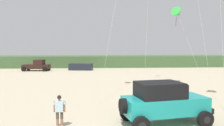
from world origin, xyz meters
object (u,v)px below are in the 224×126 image
at_px(jeep, 164,102).
at_px(kite_black_sled, 178,14).
at_px(distant_pickup, 37,66).
at_px(distant_sedan, 81,67).
at_px(person_watching, 59,109).

distance_m(jeep, kite_black_sled, 14.69).
height_order(jeep, kite_black_sled, kite_black_sled).
bearing_deg(kite_black_sled, distant_pickup, 137.87).
distance_m(jeep, distant_sedan, 30.92).
relative_size(jeep, distant_pickup, 1.05).
distance_m(jeep, distant_pickup, 32.60).
distance_m(person_watching, distant_pickup, 30.81).
height_order(jeep, person_watching, jeep).
xyz_separation_m(person_watching, distant_sedan, (-0.94, 30.41, -0.34)).
relative_size(distant_sedan, kite_black_sled, 0.49).
xyz_separation_m(jeep, distant_sedan, (-6.39, 30.24, -0.60)).
distance_m(person_watching, kite_black_sled, 17.55).
bearing_deg(distant_pickup, kite_black_sled, -42.13).
xyz_separation_m(distant_sedan, kite_black_sled, (11.44, -18.07, 7.08)).
height_order(distant_sedan, kite_black_sled, kite_black_sled).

